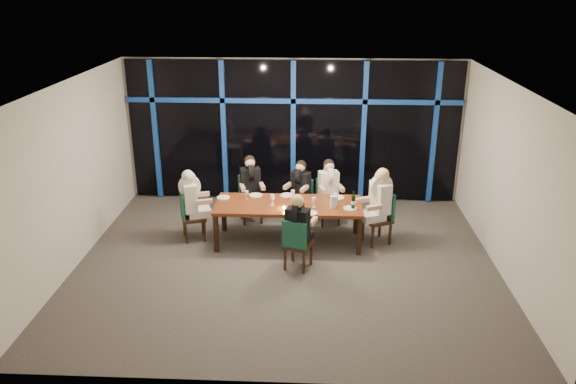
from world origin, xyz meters
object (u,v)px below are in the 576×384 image
Objects in this scene: chair_far_left at (250,195)px; diner_end_left at (192,195)px; water_pitcher at (334,202)px; chair_end_left at (189,214)px; chair_end_right at (381,214)px; diner_far_right at (329,183)px; chair_far_right at (327,198)px; diner_end_right at (379,195)px; diner_near_mid at (298,220)px; diner_far_mid at (300,183)px; dining_table at (289,207)px; chair_far_mid at (301,198)px; diner_far_left at (250,179)px; wine_bottle at (353,202)px; chair_near_mid at (297,242)px.

chair_far_left is 1.37m from diner_end_left.
chair_far_left is 1.98m from water_pitcher.
chair_end_left is at bearing 90.00° from diner_end_left.
diner_far_right is (-0.93, 0.78, 0.31)m from chair_end_right.
chair_far_right is 1.32m from diner_end_right.
diner_far_mid is at bearing -69.30° from diner_near_mid.
dining_table is 2.77× the size of diner_end_right.
chair_end_right is at bearing -106.99° from chair_end_left.
dining_table is 1.02m from chair_far_mid.
diner_end_right is (-0.07, -0.03, 0.38)m from chair_end_right.
chair_far_right is 1.00× the size of diner_far_left.
chair_end_right is 2.97× the size of wine_bottle.
wine_bottle is (-0.53, -0.27, 0.34)m from chair_end_right.
diner_end_left is 3.33m from diner_end_right.
dining_table is 1.20m from chair_far_right.
chair_end_right is (3.47, 0.06, 0.03)m from chair_end_left.
diner_far_left reaches higher than chair_far_right.
chair_end_left reaches higher than dining_table.
water_pitcher reaches higher than dining_table.
diner_far_right is (2.54, 0.84, 0.34)m from chair_end_left.
chair_end_left is at bearing -6.10° from diner_near_mid.
chair_end_right is 1.25m from diner_far_right.
diner_end_left reaches higher than diner_near_mid.
diner_far_mid reaches higher than chair_far_left.
chair_end_left is (-2.02, -0.95, 0.03)m from chair_far_mid.
chair_end_left is at bearing -155.60° from diner_far_left.
chair_far_right is (0.71, 0.94, -0.19)m from dining_table.
diner_near_mid reaches higher than wine_bottle.
diner_far_left is (0.02, -0.07, 0.36)m from chair_far_left.
diner_end_right is (3.40, 0.03, 0.41)m from chair_end_left.
diner_far_right is 0.97× the size of diner_end_left.
chair_far_right is at bearing -14.48° from diner_far_left.
chair_far_right is 0.99× the size of diner_end_left.
chair_far_right is 2.68m from chair_end_left.
chair_far_left is 1.57m from diner_far_right.
wine_bottle reaches higher than chair_far_right.
diner_near_mid reaches higher than water_pitcher.
chair_far_left is at bearing -160.67° from diner_far_mid.
wine_bottle is (1.13, -0.18, 0.19)m from dining_table.
chair_near_mid is at bearing -67.53° from chair_far_mid.
chair_end_right is 1.08× the size of chair_near_mid.
chair_far_right is 0.36m from diner_far_right.
chair_end_right is at bearing -34.32° from diner_far_left.
chair_near_mid is 1.33m from wine_bottle.
diner_end_right is (0.88, -0.88, 0.43)m from chair_far_right.
dining_table is 3.04× the size of chair_far_mid.
diner_end_right is 0.52m from wine_bottle.
chair_end_left is at bearing 176.26° from water_pitcher.
diner_near_mid is (0.20, -0.95, 0.17)m from dining_table.
chair_far_right is 1.03× the size of diner_far_right.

